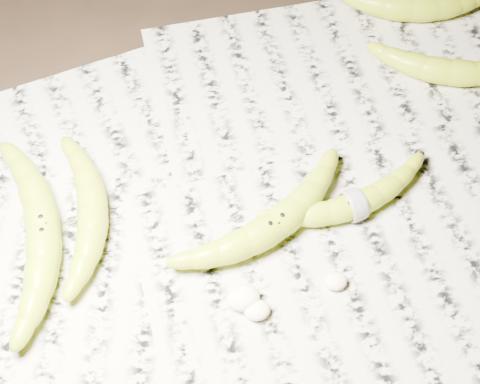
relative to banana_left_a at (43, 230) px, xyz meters
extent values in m
plane|color=black|center=(0.21, 0.00, -0.03)|extent=(3.00, 3.00, 0.00)
cube|color=#B7B29D|center=(0.24, -0.01, -0.02)|extent=(0.90, 0.70, 0.01)
torus|color=white|center=(0.36, -0.03, 0.00)|extent=(0.01, 0.04, 0.04)
ellipsoid|color=#F4E6BD|center=(0.21, -0.12, -0.01)|extent=(0.04, 0.03, 0.02)
ellipsoid|color=#F4E6BD|center=(0.22, -0.14, -0.01)|extent=(0.03, 0.02, 0.02)
ellipsoid|color=#F4E6BD|center=(0.32, -0.12, -0.01)|extent=(0.03, 0.02, 0.02)
camera|label=1|loc=(0.15, -0.41, 0.67)|focal=50.00mm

